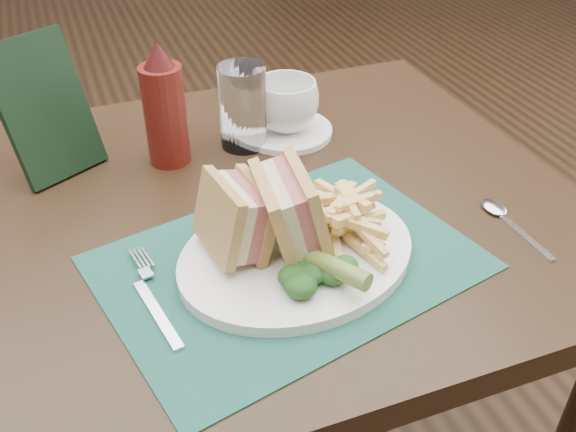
# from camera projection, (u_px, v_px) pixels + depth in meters

# --- Properties ---
(floor) EXTENTS (7.00, 7.00, 0.00)m
(floor) POSITION_uv_depth(u_px,v_px,m) (200.00, 335.00, 1.70)
(floor) COLOR black
(floor) RESTS_ON ground
(table_main) EXTENTS (0.90, 0.75, 0.75)m
(table_main) POSITION_uv_depth(u_px,v_px,m) (255.00, 381.00, 1.10)
(table_main) COLOR black
(table_main) RESTS_ON ground
(placemat) EXTENTS (0.49, 0.40, 0.00)m
(placemat) POSITION_uv_depth(u_px,v_px,m) (288.00, 262.00, 0.78)
(placemat) COLOR #17493E
(placemat) RESTS_ON table_main
(plate) EXTENTS (0.35, 0.30, 0.01)m
(plate) POSITION_uv_depth(u_px,v_px,m) (297.00, 255.00, 0.78)
(plate) COLOR white
(plate) RESTS_ON placemat
(sandwich_half_a) EXTENTS (0.09, 0.11, 0.10)m
(sandwich_half_a) POSITION_uv_depth(u_px,v_px,m) (219.00, 222.00, 0.74)
(sandwich_half_a) COLOR tan
(sandwich_half_a) RESTS_ON plate
(sandwich_half_b) EXTENTS (0.09, 0.12, 0.11)m
(sandwich_half_b) POSITION_uv_depth(u_px,v_px,m) (274.00, 213.00, 0.74)
(sandwich_half_b) COLOR tan
(sandwich_half_b) RESTS_ON plate
(kale_garnish) EXTENTS (0.11, 0.08, 0.03)m
(kale_garnish) POSITION_uv_depth(u_px,v_px,m) (319.00, 273.00, 0.72)
(kale_garnish) COLOR #163C16
(kale_garnish) RESTS_ON plate
(pickle_spear) EXTENTS (0.08, 0.12, 0.03)m
(pickle_spear) POSITION_uv_depth(u_px,v_px,m) (323.00, 262.00, 0.72)
(pickle_spear) COLOR #586F2A
(pickle_spear) RESTS_ON plate
(fries_pile) EXTENTS (0.18, 0.20, 0.06)m
(fries_pile) POSITION_uv_depth(u_px,v_px,m) (346.00, 213.00, 0.78)
(fries_pile) COLOR #EAC375
(fries_pile) RESTS_ON plate
(fork) EXTENTS (0.06, 0.17, 0.01)m
(fork) POSITION_uv_depth(u_px,v_px,m) (152.00, 294.00, 0.72)
(fork) COLOR silver
(fork) RESTS_ON placemat
(spoon) EXTENTS (0.04, 0.15, 0.01)m
(spoon) POSITION_uv_depth(u_px,v_px,m) (515.00, 225.00, 0.83)
(spoon) COLOR silver
(spoon) RESTS_ON table_main
(saucer) EXTENTS (0.19, 0.19, 0.01)m
(saucer) POSITION_uv_depth(u_px,v_px,m) (286.00, 131.00, 1.04)
(saucer) COLOR white
(saucer) RESTS_ON table_main
(coffee_cup) EXTENTS (0.15, 0.15, 0.08)m
(coffee_cup) POSITION_uv_depth(u_px,v_px,m) (286.00, 105.00, 1.02)
(coffee_cup) COLOR white
(coffee_cup) RESTS_ON saucer
(drinking_glass) EXTENTS (0.09, 0.09, 0.13)m
(drinking_glass) POSITION_uv_depth(u_px,v_px,m) (243.00, 107.00, 0.98)
(drinking_glass) COLOR silver
(drinking_glass) RESTS_ON table_main
(ketchup_bottle) EXTENTS (0.07, 0.07, 0.19)m
(ketchup_bottle) POSITION_uv_depth(u_px,v_px,m) (164.00, 104.00, 0.92)
(ketchup_bottle) COLOR #51120D
(ketchup_bottle) RESTS_ON table_main
(check_presenter) EXTENTS (0.14, 0.13, 0.20)m
(check_presenter) POSITION_uv_depth(u_px,v_px,m) (45.00, 108.00, 0.90)
(check_presenter) COLOR black
(check_presenter) RESTS_ON table_main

